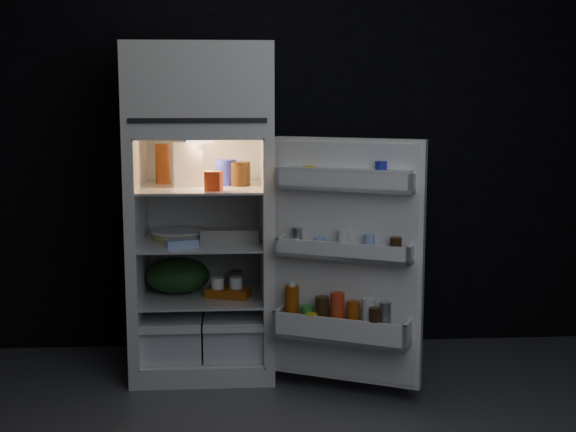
{
  "coord_description": "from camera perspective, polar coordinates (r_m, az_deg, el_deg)",
  "views": [
    {
      "loc": [
        -0.17,
        -3.05,
        1.54
      ],
      "look_at": [
        0.11,
        1.0,
        0.9
      ],
      "focal_mm": 50.0,
      "sensor_mm": 36.0,
      "label": 1
    }
  ],
  "objects": [
    {
      "name": "wall_front",
      "position": [
        1.37,
        3.19,
        1.06
      ],
      "size": [
        4.0,
        0.0,
        2.7
      ],
      "primitive_type": "cube",
      "color": "black",
      "rests_on": "ground"
    },
    {
      "name": "small_carton",
      "position": [
        4.14,
        -5.32,
        2.5
      ],
      "size": [
        0.1,
        0.08,
        0.1
      ],
      "primitive_type": "cube",
      "rotation": [
        0.0,
        0.0,
        -0.27
      ],
      "color": "red",
      "rests_on": "refrigerator"
    },
    {
      "name": "small_can_silver",
      "position": [
        4.54,
        -3.69,
        -4.66
      ],
      "size": [
        0.08,
        0.08,
        0.09
      ],
      "primitive_type": "cylinder",
      "rotation": [
        0.0,
        0.0,
        0.09
      ],
      "color": "silver",
      "rests_on": "refrigerator"
    },
    {
      "name": "wall_back",
      "position": [
        4.75,
        -1.89,
        6.66
      ],
      "size": [
        4.0,
        0.0,
        2.7
      ],
      "primitive_type": "cube",
      "color": "black",
      "rests_on": "ground"
    },
    {
      "name": "milk_jug",
      "position": [
        4.35,
        -7.15,
        3.7
      ],
      "size": [
        0.17,
        0.17,
        0.24
      ],
      "primitive_type": "cube",
      "rotation": [
        0.0,
        0.0,
        0.08
      ],
      "color": "white",
      "rests_on": "refrigerator"
    },
    {
      "name": "mayo_jar",
      "position": [
        4.37,
        -4.43,
        3.11
      ],
      "size": [
        0.14,
        0.14,
        0.14
      ],
      "primitive_type": "cylinder",
      "rotation": [
        0.0,
        0.0,
        0.28
      ],
      "color": "#212BB4",
      "rests_on": "refrigerator"
    },
    {
      "name": "refrigerator",
      "position": [
        4.41,
        -6.13,
        1.29
      ],
      "size": [
        0.76,
        0.71,
        1.78
      ],
      "color": "white",
      "rests_on": "ground"
    },
    {
      "name": "amber_bottle",
      "position": [
        4.49,
        -8.89,
        3.69
      ],
      "size": [
        0.11,
        0.11,
        0.22
      ],
      "primitive_type": "cylinder",
      "rotation": [
        0.0,
        0.0,
        0.43
      ],
      "color": "#BF531E",
      "rests_on": "refrigerator"
    },
    {
      "name": "fridge_door",
      "position": [
        3.96,
        4.11,
        -3.51
      ],
      "size": [
        0.73,
        0.48,
        1.22
      ],
      "color": "white",
      "rests_on": "ground"
    },
    {
      "name": "jam_jar",
      "position": [
        4.34,
        -3.4,
        3.01
      ],
      "size": [
        0.13,
        0.13,
        0.13
      ],
      "primitive_type": "cylinder",
      "rotation": [
        0.0,
        0.0,
        -0.26
      ],
      "color": "#32200D",
      "rests_on": "refrigerator"
    },
    {
      "name": "pie",
      "position": [
        4.46,
        -7.74,
        -1.37
      ],
      "size": [
        0.4,
        0.4,
        0.04
      ],
      "primitive_type": "cylinder",
      "rotation": [
        0.0,
        0.0,
        -0.43
      ],
      "color": "tan",
      "rests_on": "refrigerator"
    },
    {
      "name": "small_can_red",
      "position": [
        4.61,
        -3.67,
        -4.46
      ],
      "size": [
        0.07,
        0.07,
        0.09
      ],
      "primitive_type": "cylinder",
      "rotation": [
        0.0,
        0.0,
        -0.13
      ],
      "color": "#9B460D",
      "rests_on": "refrigerator"
    },
    {
      "name": "produce_bag",
      "position": [
        4.49,
        -7.84,
        -4.21
      ],
      "size": [
        0.44,
        0.41,
        0.2
      ],
      "primitive_type": "ellipsoid",
      "rotation": [
        0.0,
        0.0,
        0.4
      ],
      "color": "#193815",
      "rests_on": "refrigerator"
    },
    {
      "name": "egg_carton",
      "position": [
        4.35,
        -4.16,
        -1.38
      ],
      "size": [
        0.32,
        0.13,
        0.07
      ],
      "primitive_type": "cube",
      "rotation": [
        0.0,
        0.0,
        -0.04
      ],
      "color": "gray",
      "rests_on": "refrigerator"
    },
    {
      "name": "flat_package",
      "position": [
        4.23,
        -7.54,
        -1.93
      ],
      "size": [
        0.18,
        0.12,
        0.04
      ],
      "primitive_type": "cube",
      "rotation": [
        0.0,
        0.0,
        0.26
      ],
      "color": "#91B0E1",
      "rests_on": "refrigerator"
    },
    {
      "name": "yogurt_tray",
      "position": [
        4.38,
        -4.25,
        -5.46
      ],
      "size": [
        0.26,
        0.19,
        0.05
      ],
      "primitive_type": "cube",
      "rotation": [
        0.0,
        0.0,
        -0.35
      ],
      "color": "#9B460D",
      "rests_on": "refrigerator"
    },
    {
      "name": "wrapped_pkg",
      "position": [
        4.51,
        -4.27,
        -1.15
      ],
      "size": [
        0.13,
        0.11,
        0.05
      ],
      "primitive_type": "cube",
      "rotation": [
        0.0,
        0.0,
        -0.0
      ],
      "color": "beige",
      "rests_on": "refrigerator"
    }
  ]
}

